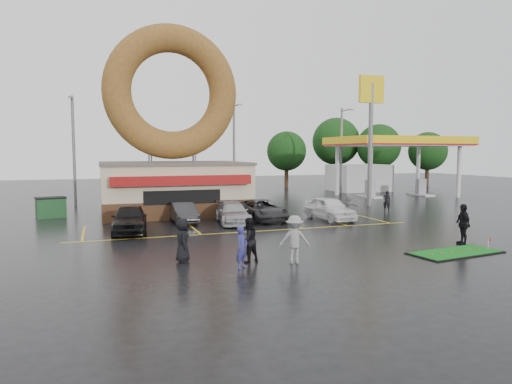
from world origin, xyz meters
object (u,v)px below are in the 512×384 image
object	(u,v)px
streetlight_left	(74,148)
streetlight_mid	(234,148)
gas_station	(380,159)
donut_shop	(173,151)
car_black	(130,219)
putting_green	(456,252)
person_blue	(242,247)
streetlight_right	(342,149)
shell_sign	(371,116)
car_white	(329,208)
person_cameraman	(463,224)
car_dgrey	(183,212)
dumpster	(51,208)
car_silver	(233,213)
car_grey	(262,210)

from	to	relation	value
streetlight_left	streetlight_mid	distance (m)	14.04
gas_station	donut_shop	bearing A→B (deg)	-160.89
car_black	putting_green	size ratio (longest dim) A/B	1.02
gas_station	streetlight_left	world-z (taller)	streetlight_left
donut_shop	person_blue	xyz separation A→B (m)	(-0.05, -17.11, -3.66)
person_blue	streetlight_right	bearing A→B (deg)	10.48
shell_sign	person_blue	bearing A→B (deg)	-134.85
car_white	person_cameraman	bearing A→B (deg)	-80.74
car_dgrey	car_white	size ratio (longest dim) A/B	0.86
shell_sign	person_blue	distance (m)	23.69
car_dgrey	dumpster	distance (m)	9.54
shell_sign	car_dgrey	bearing A→B (deg)	-166.11
streetlight_left	dumpster	distance (m)	8.09
car_dgrey	dumpster	bearing A→B (deg)	146.15
gas_station	car_silver	distance (m)	25.06
dumpster	streetlight_left	bearing A→B (deg)	66.04
gas_station	streetlight_right	world-z (taller)	streetlight_right
car_silver	person_blue	world-z (taller)	person_blue
car_dgrey	person_cameraman	world-z (taller)	person_cameraman
dumpster	shell_sign	bearing A→B (deg)	-16.17
streetlight_mid	gas_station	bearing A→B (deg)	0.08
gas_station	car_grey	distance (m)	22.93
streetlight_right	car_silver	size ratio (longest dim) A/B	2.03
streetlight_left	dumpster	world-z (taller)	streetlight_left
donut_shop	streetlight_mid	xyz separation A→B (m)	(7.00, 7.95, 0.32)
shell_sign	streetlight_right	bearing A→B (deg)	73.17
donut_shop	shell_sign	size ratio (longest dim) A/B	1.27
car_silver	putting_green	size ratio (longest dim) A/B	1.01
shell_sign	dumpster	size ratio (longest dim) A/B	5.89
donut_shop	car_dgrey	world-z (taller)	donut_shop
car_black	car_white	world-z (taller)	car_black
gas_station	dumpster	distance (m)	32.36
person_blue	person_cameraman	distance (m)	11.41
car_white	dumpster	xyz separation A→B (m)	(-17.31, 7.13, -0.10)
donut_shop	car_white	world-z (taller)	donut_shop
car_white	gas_station	bearing A→B (deg)	42.59
donut_shop	gas_station	distance (m)	24.35
shell_sign	car_white	distance (m)	11.34
donut_shop	car_black	xyz separation A→B (m)	(-3.59, -7.67, -3.69)
shell_sign	person_blue	world-z (taller)	shell_sign
gas_station	dumpster	world-z (taller)	gas_station
donut_shop	car_grey	size ratio (longest dim) A/B	2.81
shell_sign	streetlight_mid	xyz separation A→B (m)	(-9.00, 8.92, -2.60)
donut_shop	gas_station	size ratio (longest dim) A/B	0.99
donut_shop	person_blue	size ratio (longest dim) A/B	8.35
donut_shop	gas_station	bearing A→B (deg)	19.11
car_dgrey	person_cameraman	xyz separation A→B (m)	(11.49, -11.23, 0.35)
shell_sign	car_black	world-z (taller)	shell_sign
car_dgrey	car_silver	bearing A→B (deg)	-27.88
streetlight_mid	car_white	xyz separation A→B (m)	(2.07, -14.97, -4.03)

